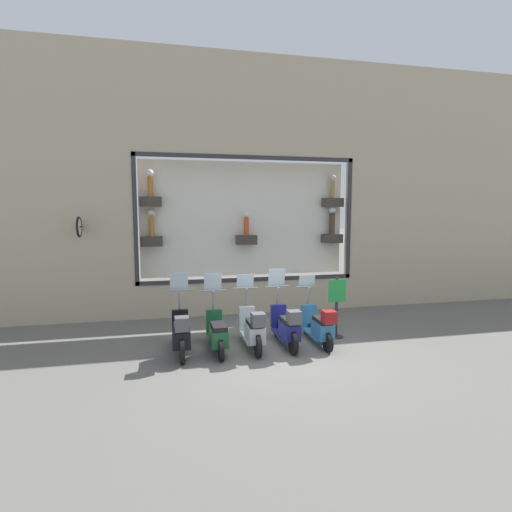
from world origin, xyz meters
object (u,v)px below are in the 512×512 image
at_px(scooter_teal_0, 319,326).
at_px(scooter_black_4, 181,333).
at_px(scooter_navy_1, 287,327).
at_px(scooter_green_3, 217,333).
at_px(shop_sign_post, 337,306).
at_px(scooter_silver_2, 253,329).

bearing_deg(scooter_teal_0, scooter_black_4, 89.66).
bearing_deg(scooter_navy_1, scooter_black_4, 89.98).
height_order(scooter_green_3, scooter_black_4, scooter_black_4).
relative_size(scooter_teal_0, scooter_green_3, 1.00).
bearing_deg(scooter_black_4, shop_sign_post, -83.54).
relative_size(scooter_navy_1, scooter_green_3, 1.01).
xyz_separation_m(scooter_teal_0, scooter_silver_2, (0.01, 1.59, 0.02)).
bearing_deg(scooter_silver_2, scooter_navy_1, -89.66).
height_order(scooter_navy_1, shop_sign_post, scooter_navy_1).
relative_size(scooter_silver_2, shop_sign_post, 1.20).
bearing_deg(scooter_black_4, scooter_navy_1, -90.02).
bearing_deg(scooter_green_3, scooter_navy_1, -91.90).
height_order(scooter_navy_1, scooter_green_3, scooter_navy_1).
relative_size(scooter_silver_2, scooter_green_3, 1.01).
bearing_deg(scooter_teal_0, scooter_silver_2, 89.52).
bearing_deg(shop_sign_post, scooter_green_3, 97.17).
bearing_deg(shop_sign_post, scooter_black_4, 96.46).
xyz_separation_m(scooter_black_4, shop_sign_post, (0.43, -3.80, 0.32)).
height_order(scooter_teal_0, shop_sign_post, scooter_teal_0).
bearing_deg(scooter_silver_2, scooter_black_4, 89.80).
xyz_separation_m(scooter_green_3, shop_sign_post, (0.38, -3.00, 0.38)).
bearing_deg(scooter_green_3, shop_sign_post, -82.83).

